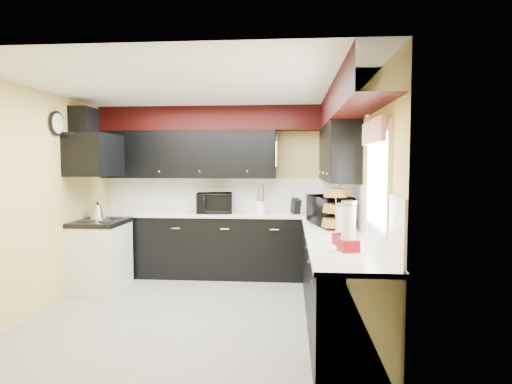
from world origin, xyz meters
TOP-DOWN VIEW (x-y plane):
  - ground at (0.00, 0.00)m, footprint 3.60×3.60m
  - wall_back at (0.00, 1.80)m, footprint 3.60×0.06m
  - wall_right at (1.80, 0.00)m, footprint 0.06×3.60m
  - wall_left at (-1.80, 0.00)m, footprint 0.06×3.60m
  - ceiling at (0.00, 0.00)m, footprint 3.60×3.60m
  - cab_back at (0.00, 1.50)m, footprint 3.60×0.60m
  - cab_right at (1.50, -0.30)m, footprint 0.60×3.00m
  - counter_back at (0.00, 1.50)m, footprint 3.62×0.64m
  - counter_right at (1.50, -0.30)m, footprint 0.64×3.02m
  - splash_back at (0.00, 1.79)m, footprint 3.60×0.02m
  - splash_right at (1.79, 0.00)m, footprint 0.02×3.60m
  - upper_back at (-0.50, 1.62)m, footprint 2.60×0.35m
  - upper_right at (1.62, 0.90)m, footprint 0.35×1.80m
  - soffit_back at (0.00, 1.62)m, footprint 3.60×0.36m
  - soffit_right at (1.62, -0.18)m, footprint 0.36×3.24m
  - stove at (-1.50, 0.75)m, footprint 0.60×0.75m
  - cooktop at (-1.50, 0.75)m, footprint 0.62×0.77m
  - hood at (-1.55, 0.75)m, footprint 0.50×0.78m
  - hood_duct at (-1.68, 0.75)m, footprint 0.24×0.40m
  - window at (1.79, -0.90)m, footprint 0.03×0.86m
  - valance at (1.73, -0.90)m, footprint 0.04×0.88m
  - pan_top at (0.82, 1.55)m, footprint 0.03×0.22m
  - pan_mid at (0.82, 1.42)m, footprint 0.03×0.28m
  - pan_low at (0.82, 1.68)m, footprint 0.03×0.24m
  - cut_board at (0.83, 1.30)m, footprint 0.03×0.26m
  - baskets at (1.52, 0.05)m, footprint 0.27×0.27m
  - clock at (-1.77, 0.25)m, footprint 0.03×0.30m
  - deco_plate at (1.77, -0.35)m, footprint 0.03×0.24m
  - toaster_oven at (-0.09, 1.50)m, footprint 0.56×0.48m
  - microwave at (1.50, 0.48)m, footprint 0.56×0.70m
  - utensil_crock at (0.59, 1.50)m, footprint 0.19×0.19m
  - knife_block at (1.10, 1.47)m, footprint 0.15×0.17m
  - kettle at (-1.60, 0.90)m, footprint 0.23×0.23m
  - dispenser_a at (1.48, -0.81)m, footprint 0.16×0.16m
  - dispenser_b at (1.51, -1.11)m, footprint 0.19×0.19m

SIDE VIEW (x-z plane):
  - ground at x=0.00m, z-range 0.00..0.00m
  - stove at x=-1.50m, z-range 0.00..0.86m
  - cab_back at x=0.00m, z-range 0.00..0.90m
  - cab_right at x=1.50m, z-range 0.00..0.90m
  - cooktop at x=-1.50m, z-range 0.86..0.92m
  - counter_back at x=0.00m, z-range 0.90..0.94m
  - counter_right at x=1.50m, z-range 0.90..0.94m
  - kettle at x=-1.60m, z-range 0.92..1.10m
  - utensil_crock at x=0.59m, z-range 0.94..1.12m
  - knife_block at x=1.10m, z-range 0.94..1.16m
  - toaster_oven at x=-0.09m, z-range 0.94..1.24m
  - dispenser_a at x=1.48m, z-range 0.94..1.28m
  - microwave at x=1.50m, z-range 0.94..1.28m
  - dispenser_b at x=1.51m, z-range 0.94..1.35m
  - baskets at x=1.52m, z-range 0.93..1.43m
  - splash_back at x=0.00m, z-range 0.94..1.44m
  - splash_right at x=1.79m, z-range 0.94..1.44m
  - wall_back at x=0.00m, z-range 0.00..2.50m
  - wall_right at x=1.80m, z-range 0.00..2.50m
  - wall_left at x=-1.80m, z-range 0.00..2.50m
  - window at x=1.79m, z-range 1.07..2.03m
  - pan_low at x=0.82m, z-range 1.51..1.93m
  - pan_mid at x=0.82m, z-range 1.52..1.98m
  - hood at x=-1.55m, z-range 1.50..2.06m
  - upper_back at x=-0.50m, z-range 1.45..2.15m
  - upper_right at x=1.62m, z-range 1.45..2.15m
  - cut_board at x=0.83m, z-range 1.62..1.98m
  - valance at x=1.73m, z-range 1.85..2.05m
  - pan_top at x=0.82m, z-range 1.80..2.20m
  - clock at x=-1.77m, z-range 2.00..2.30m
  - hood_duct at x=-1.68m, z-range 2.00..2.40m
  - deco_plate at x=1.77m, z-range 2.13..2.37m
  - soffit_back at x=0.00m, z-range 2.15..2.50m
  - soffit_right at x=1.62m, z-range 2.15..2.50m
  - ceiling at x=0.00m, z-range 2.47..2.53m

